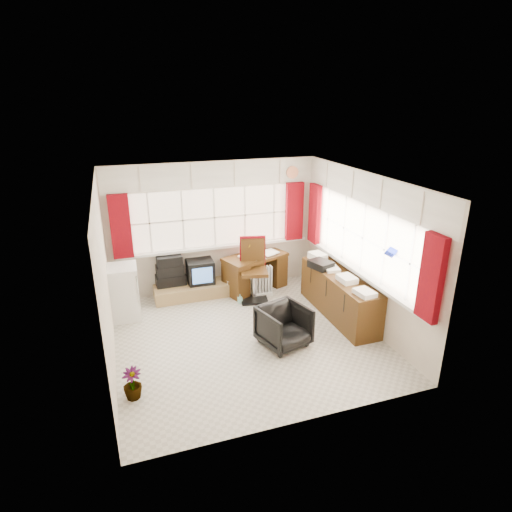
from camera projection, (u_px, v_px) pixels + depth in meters
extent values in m
plane|color=beige|center=(247.00, 337.00, 6.79)|extent=(4.00, 4.00, 0.00)
plane|color=beige|center=(215.00, 227.00, 8.13)|extent=(4.00, 0.00, 4.00)
plane|color=beige|center=(302.00, 329.00, 4.58)|extent=(4.00, 0.00, 4.00)
plane|color=beige|center=(105.00, 282.00, 5.76)|extent=(0.00, 4.00, 4.00)
plane|color=beige|center=(363.00, 250.00, 6.96)|extent=(0.00, 4.00, 4.00)
plane|color=white|center=(245.00, 180.00, 5.92)|extent=(4.00, 4.00, 0.00)
plane|color=#FFE7C9|center=(215.00, 218.00, 8.04)|extent=(3.60, 0.00, 3.60)
cube|color=white|center=(216.00, 247.00, 8.21)|extent=(3.70, 0.12, 0.05)
cube|color=white|center=(149.00, 223.00, 7.67)|extent=(0.03, 0.02, 1.10)
cube|color=white|center=(183.00, 220.00, 7.85)|extent=(0.03, 0.02, 1.10)
cube|color=white|center=(215.00, 218.00, 8.03)|extent=(0.03, 0.02, 1.10)
cube|color=white|center=(245.00, 215.00, 8.21)|extent=(0.03, 0.02, 1.10)
cube|color=white|center=(274.00, 212.00, 8.39)|extent=(0.03, 0.02, 1.10)
plane|color=#FFE7C9|center=(363.00, 238.00, 6.88)|extent=(0.00, 3.60, 3.60)
cube|color=white|center=(358.00, 272.00, 7.07)|extent=(0.12, 3.70, 0.05)
cube|color=white|center=(410.00, 264.00, 5.81)|extent=(0.02, 0.03, 1.10)
cube|color=white|center=(385.00, 250.00, 6.35)|extent=(0.02, 0.03, 1.10)
cube|color=white|center=(363.00, 238.00, 6.88)|extent=(0.02, 0.03, 1.10)
cube|color=white|center=(344.00, 228.00, 7.41)|extent=(0.02, 0.03, 1.10)
cube|color=white|center=(328.00, 219.00, 7.94)|extent=(0.02, 0.03, 1.10)
cube|color=maroon|center=(121.00, 227.00, 7.46)|extent=(0.35, 0.10, 1.15)
cube|color=maroon|center=(294.00, 211.00, 8.45)|extent=(0.35, 0.10, 1.15)
cube|color=maroon|center=(315.00, 214.00, 8.28)|extent=(0.10, 0.35, 1.15)
cube|color=maroon|center=(431.00, 278.00, 5.35)|extent=(0.10, 0.35, 1.15)
cube|color=white|center=(213.00, 175.00, 7.74)|extent=(3.95, 0.08, 0.48)
cube|color=white|center=(367.00, 189.00, 6.60)|extent=(0.08, 3.95, 0.48)
cube|color=#462A10|center=(255.00, 257.00, 8.25)|extent=(1.36, 0.99, 0.06)
cube|color=#462A10|center=(236.00, 280.00, 8.10)|extent=(0.45, 0.61, 0.65)
cube|color=#462A10|center=(273.00, 268.00, 8.65)|extent=(0.45, 0.61, 0.65)
cube|color=white|center=(255.00, 255.00, 8.23)|extent=(0.29, 0.34, 0.02)
cube|color=white|center=(255.00, 255.00, 8.23)|extent=(0.29, 0.34, 0.02)
cube|color=white|center=(255.00, 255.00, 8.23)|extent=(0.29, 0.34, 0.02)
cube|color=white|center=(255.00, 254.00, 8.23)|extent=(0.29, 0.34, 0.02)
cube|color=white|center=(255.00, 254.00, 8.23)|extent=(0.29, 0.34, 0.02)
cube|color=white|center=(255.00, 254.00, 8.23)|extent=(0.29, 0.34, 0.02)
cylinder|color=yellow|center=(257.00, 256.00, 8.20)|extent=(0.10, 0.10, 0.02)
cylinder|color=yellow|center=(257.00, 247.00, 8.13)|extent=(0.02, 0.02, 0.36)
cone|color=yellow|center=(257.00, 240.00, 8.08)|extent=(0.16, 0.14, 0.15)
cube|color=black|center=(254.00, 299.00, 8.04)|extent=(0.58, 0.58, 0.04)
cylinder|color=silver|center=(254.00, 286.00, 7.94)|extent=(0.07, 0.07, 0.57)
cube|color=#462A10|center=(254.00, 272.00, 7.84)|extent=(0.57, 0.55, 0.07)
cube|color=#462A10|center=(253.00, 252.00, 7.96)|extent=(0.44, 0.15, 0.55)
cube|color=maroon|center=(253.00, 251.00, 7.95)|extent=(0.48, 0.17, 0.57)
imported|color=black|center=(284.00, 326.00, 6.49)|extent=(0.84, 0.85, 0.63)
cube|color=white|center=(262.00, 294.00, 8.19)|extent=(0.40, 0.16, 0.08)
cube|color=white|center=(253.00, 281.00, 8.03)|extent=(0.03, 0.12, 0.52)
cube|color=white|center=(256.00, 280.00, 8.05)|extent=(0.03, 0.12, 0.52)
cube|color=white|center=(259.00, 280.00, 8.06)|extent=(0.03, 0.12, 0.52)
cube|color=white|center=(262.00, 280.00, 8.08)|extent=(0.03, 0.12, 0.52)
cube|color=white|center=(265.00, 279.00, 8.10)|extent=(0.03, 0.12, 0.52)
cube|color=white|center=(268.00, 279.00, 8.12)|extent=(0.03, 0.12, 0.52)
cube|color=white|center=(271.00, 278.00, 8.14)|extent=(0.03, 0.12, 0.52)
cube|color=#462A10|center=(339.00, 295.00, 7.36)|extent=(0.50, 2.00, 0.75)
cube|color=white|center=(365.00, 292.00, 6.49)|extent=(0.24, 0.32, 0.10)
cube|color=white|center=(347.00, 279.00, 6.97)|extent=(0.24, 0.32, 0.10)
cube|color=white|center=(331.00, 267.00, 7.44)|extent=(0.24, 0.32, 0.10)
cube|color=white|center=(318.00, 257.00, 7.91)|extent=(0.24, 0.32, 0.10)
cube|color=black|center=(321.00, 265.00, 7.51)|extent=(0.41, 0.47, 0.13)
cube|color=#A68B53|center=(192.00, 291.00, 8.11)|extent=(1.40, 0.50, 0.25)
cube|color=black|center=(200.00, 271.00, 8.12)|extent=(0.50, 0.46, 0.45)
cube|color=#4B7FD5|center=(203.00, 276.00, 7.92)|extent=(0.37, 0.03, 0.30)
cube|color=black|center=(171.00, 279.00, 8.07)|extent=(0.56, 0.36, 0.20)
cube|color=black|center=(170.00, 269.00, 8.00)|extent=(0.51, 0.34, 0.19)
cube|color=black|center=(169.00, 260.00, 7.94)|extent=(0.47, 0.32, 0.18)
cube|color=white|center=(122.00, 292.00, 7.26)|extent=(0.57, 0.57, 0.93)
cube|color=silver|center=(138.00, 290.00, 7.03)|extent=(0.02, 0.02, 0.49)
imported|color=white|center=(228.00, 289.00, 8.13)|extent=(0.15, 0.16, 0.32)
imported|color=#91D9CA|center=(240.00, 299.00, 7.90)|extent=(0.08, 0.08, 0.17)
imported|color=black|center=(132.00, 384.00, 5.35)|extent=(0.29, 0.29, 0.42)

